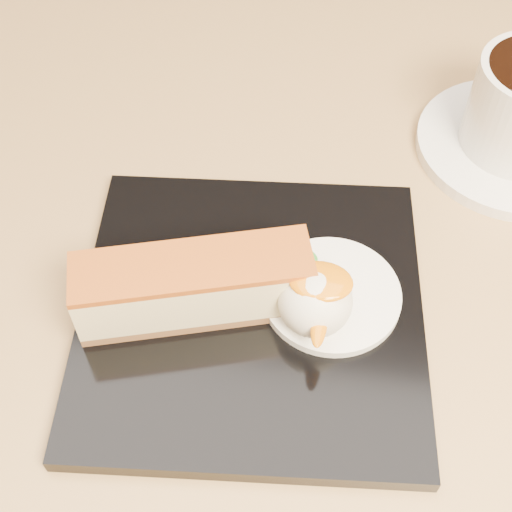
% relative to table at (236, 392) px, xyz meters
% --- Properties ---
extents(table, '(0.80, 0.80, 0.72)m').
position_rel_table_xyz_m(table, '(0.00, 0.00, 0.00)').
color(table, black).
rests_on(table, ground).
extents(dessert_plate, '(0.24, 0.24, 0.01)m').
position_rel_table_xyz_m(dessert_plate, '(0.02, -0.02, 0.16)').
color(dessert_plate, black).
rests_on(dessert_plate, table).
extents(cheesecake, '(0.15, 0.08, 0.05)m').
position_rel_table_xyz_m(cheesecake, '(-0.02, -0.02, 0.19)').
color(cheesecake, brown).
rests_on(cheesecake, dessert_plate).
extents(cream_smear, '(0.09, 0.09, 0.01)m').
position_rel_table_xyz_m(cream_smear, '(0.07, -0.00, 0.17)').
color(cream_smear, white).
rests_on(cream_smear, dessert_plate).
extents(ice_cream_scoop, '(0.05, 0.05, 0.05)m').
position_rel_table_xyz_m(ice_cream_scoop, '(0.06, -0.02, 0.19)').
color(ice_cream_scoop, white).
rests_on(ice_cream_scoop, cream_smear).
extents(mango_sauce, '(0.04, 0.03, 0.01)m').
position_rel_table_xyz_m(mango_sauce, '(0.06, -0.02, 0.21)').
color(mango_sauce, orange).
rests_on(mango_sauce, ice_cream_scoop).
extents(mint_sprig, '(0.04, 0.03, 0.00)m').
position_rel_table_xyz_m(mint_sprig, '(0.04, 0.02, 0.17)').
color(mint_sprig, '#348B2D').
rests_on(mint_sprig, cream_smear).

